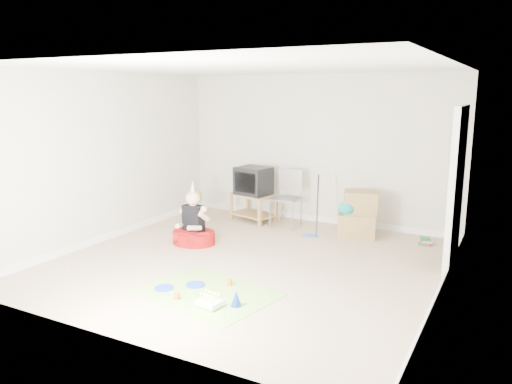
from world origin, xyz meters
The scene contains 16 objects.
ground centered at (0.00, 0.00, 0.00)m, with size 5.00×5.00×0.00m, color tan.
doorway_recess centered at (2.48, 1.20, 1.02)m, with size 0.02×0.90×2.05m, color black.
tv_stand centered at (-1.00, 1.99, 0.29)m, with size 0.89×0.69×0.49m.
crt_tv centered at (-1.00, 1.99, 0.73)m, with size 0.57×0.47×0.49m, color black.
folding_chair centered at (-0.32, 1.90, 0.49)m, with size 0.47×0.45×1.02m.
cardboard_boxes centered at (0.95, 1.89, 0.36)m, with size 0.69×0.62×0.75m.
floor_mop centered at (0.30, 1.52, 0.26)m, with size 0.26×0.32×0.98m.
book_pile centered at (2.02, 2.00, 0.05)m, with size 0.19×0.23×0.10m.
seated_woman centered at (-1.16, 0.35, 0.22)m, with size 0.71×0.71×0.99m.
party_mat centered at (0.09, -1.18, 0.00)m, with size 1.52×1.10×0.01m, color #DE2E72.
birthday_cake centered at (0.33, -1.48, 0.04)m, with size 0.29×0.24×0.13m.
blue_plate_near centered at (-0.15, -1.06, 0.01)m, with size 0.23×0.23×0.01m, color blue.
blue_plate_far centered at (-0.42, -1.32, 0.01)m, with size 0.23×0.23×0.01m, color blue.
orange_cup_near centered at (0.21, -0.86, 0.04)m, with size 0.06×0.06×0.07m, color #D25617.
orange_cup_far centered at (-0.10, -1.49, 0.04)m, with size 0.07×0.07×0.08m, color #D25617.
blue_party_hat centered at (0.58, -1.34, 0.09)m, with size 0.12×0.12×0.18m, color #1A3DBB.
Camera 1 is at (3.17, -5.71, 2.30)m, focal length 35.00 mm.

